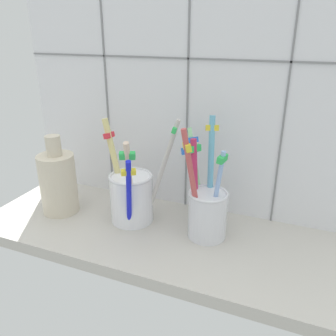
# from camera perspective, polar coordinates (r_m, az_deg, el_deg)

# --- Properties ---
(counter_slab) EXTENTS (0.64, 0.22, 0.02)m
(counter_slab) POSITION_cam_1_polar(r_m,az_deg,el_deg) (0.58, -0.78, -11.60)
(counter_slab) COLOR #BCB7AD
(counter_slab) RESTS_ON ground
(tile_wall_back) EXTENTS (0.64, 0.02, 0.45)m
(tile_wall_back) POSITION_cam_1_polar(r_m,az_deg,el_deg) (0.61, 3.60, 11.73)
(tile_wall_back) COLOR white
(tile_wall_back) RESTS_ON ground
(toothbrush_cup_left) EXTENTS (0.14, 0.11, 0.19)m
(toothbrush_cup_left) POSITION_cam_1_polar(r_m,az_deg,el_deg) (0.60, -6.07, -4.46)
(toothbrush_cup_left) COLOR white
(toothbrush_cup_left) RESTS_ON counter_slab
(toothbrush_cup_right) EXTENTS (0.09, 0.10, 0.19)m
(toothbrush_cup_right) POSITION_cam_1_polar(r_m,az_deg,el_deg) (0.55, 6.30, -6.31)
(toothbrush_cup_right) COLOR silver
(toothbrush_cup_right) RESTS_ON counter_slab
(ceramic_vase) EXTENTS (0.07, 0.07, 0.14)m
(ceramic_vase) POSITION_cam_1_polar(r_m,az_deg,el_deg) (0.65, -17.57, -2.09)
(ceramic_vase) COLOR beige
(ceramic_vase) RESTS_ON counter_slab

